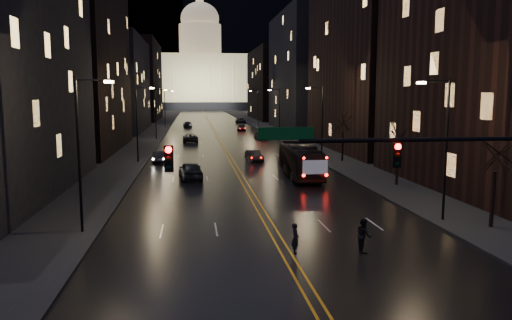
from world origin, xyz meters
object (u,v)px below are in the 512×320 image
object	(u,v)px
bus	(300,160)
receding_car_a	(254,156)
pedestrian_b	(364,235)
oncoming_car_a	(191,170)
pedestrian_a	(295,239)
oncoming_car_b	(160,157)
traffic_signal	(452,166)

from	to	relation	value
bus	receding_car_a	bearing A→B (deg)	108.08
pedestrian_b	bus	bearing A→B (deg)	-1.89
bus	receding_car_a	size ratio (longest dim) A/B	2.77
oncoming_car_a	pedestrian_a	world-z (taller)	oncoming_car_a
oncoming_car_b	receding_car_a	world-z (taller)	oncoming_car_b
oncoming_car_b	pedestrian_b	bearing A→B (deg)	108.04
traffic_signal	oncoming_car_a	size ratio (longest dim) A/B	3.47
receding_car_a	pedestrian_b	distance (m)	34.80
bus	oncoming_car_b	size ratio (longest dim) A/B	2.68
oncoming_car_b	pedestrian_a	distance (m)	36.29
bus	receding_car_a	xyz separation A→B (m)	(-3.15, 11.27, -0.92)
oncoming_car_b	oncoming_car_a	bearing A→B (deg)	105.45
oncoming_car_a	receding_car_a	world-z (taller)	oncoming_car_a
bus	receding_car_a	world-z (taller)	bus
pedestrian_a	pedestrian_b	size ratio (longest dim) A/B	0.90
bus	oncoming_car_b	xyz separation A→B (m)	(-14.28, 11.80, -0.89)
receding_car_a	bus	bearing A→B (deg)	-80.73
bus	pedestrian_b	xyz separation A→B (m)	(-1.80, -23.50, -0.71)
traffic_signal	bus	world-z (taller)	traffic_signal
traffic_signal	pedestrian_b	size ratio (longest dim) A/B	9.78
pedestrian_a	pedestrian_b	bearing A→B (deg)	-88.11
oncoming_car_b	pedestrian_b	distance (m)	37.45
traffic_signal	oncoming_car_b	distance (m)	42.84
oncoming_car_b	receding_car_a	size ratio (longest dim) A/B	1.04
traffic_signal	oncoming_car_a	bearing A→B (deg)	110.97
bus	traffic_signal	bearing A→B (deg)	-87.28
pedestrian_b	traffic_signal	bearing A→B (deg)	-155.56
bus	oncoming_car_a	xyz separation A→B (m)	(-10.63, -0.24, -0.75)
bus	pedestrian_a	distance (m)	23.97
traffic_signal	oncoming_car_a	world-z (taller)	traffic_signal
oncoming_car_a	pedestrian_b	distance (m)	24.88
oncoming_car_a	pedestrian_a	distance (m)	23.72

